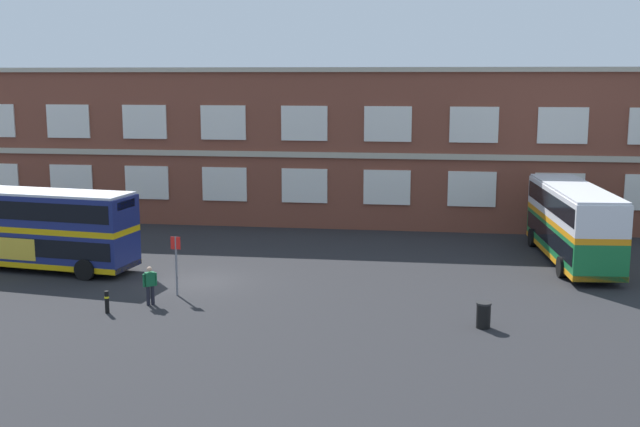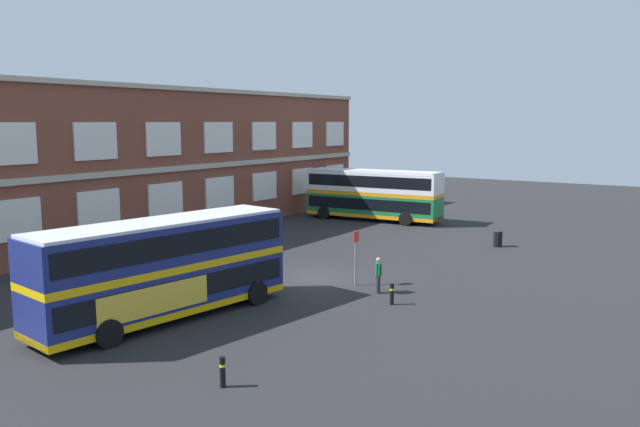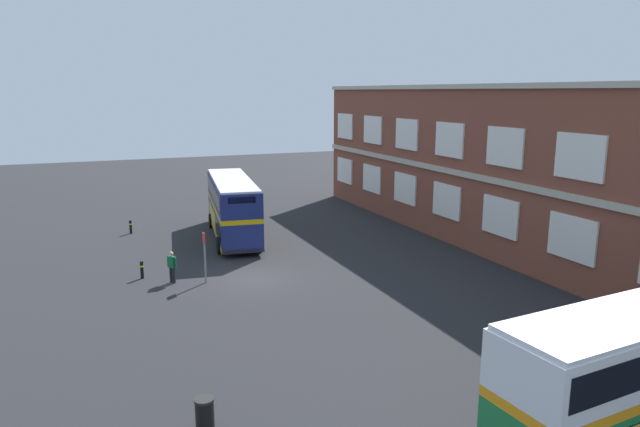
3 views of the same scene
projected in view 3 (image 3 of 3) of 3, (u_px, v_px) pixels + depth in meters
The scene contains 8 objects.
ground_plane at pixel (289, 274), 31.70m from camera, with size 120.00×120.00×0.00m, color #232326.
brick_terminal_building at pixel (557, 175), 34.06m from camera, with size 47.75×8.19×10.32m.
double_decker_near at pixel (233, 207), 39.24m from camera, with size 11.25×4.06×4.07m.
waiting_passenger at pixel (172, 266), 30.03m from camera, with size 0.57×0.47×1.70m.
bus_stand_flag at pixel (205, 253), 29.89m from camera, with size 0.44×0.10×2.70m.
station_litter_bin at pixel (205, 414), 16.98m from camera, with size 0.60×0.60×1.03m.
safety_bollard_west at pixel (142, 270), 30.83m from camera, with size 0.19×0.19×0.95m.
safety_bollard_east at pixel (131, 227), 40.56m from camera, with size 0.19×0.19×0.95m.
Camera 3 is at (28.65, -8.00, 9.88)m, focal length 32.21 mm.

